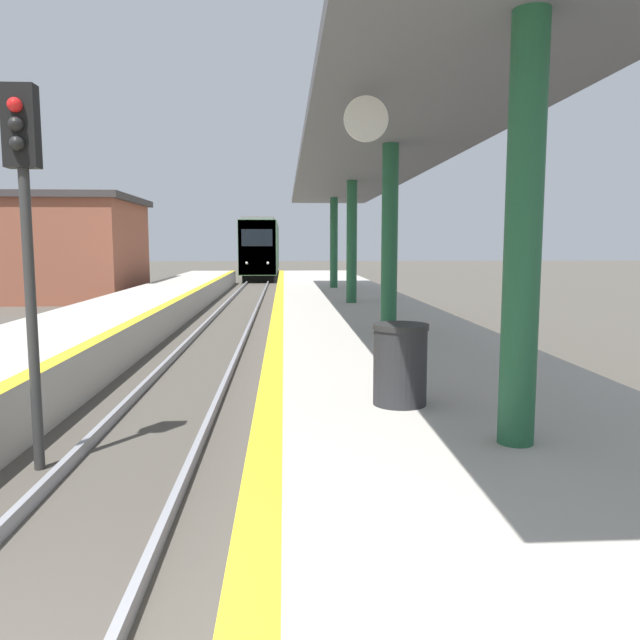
{
  "coord_description": "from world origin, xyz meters",
  "views": [
    {
      "loc": [
        1.83,
        -2.83,
        2.62
      ],
      "look_at": [
        2.74,
        13.1,
        0.69
      ],
      "focal_mm": 35.0,
      "sensor_mm": 36.0,
      "label": 1
    }
  ],
  "objects": [
    {
      "name": "train",
      "position": [
        0.0,
        49.73,
        2.33
      ],
      "size": [
        2.6,
        20.11,
        4.58
      ],
      "color": "black",
      "rests_on": "ground"
    },
    {
      "name": "trash_bin",
      "position": [
        3.08,
        3.81,
        1.33
      ],
      "size": [
        0.61,
        0.61,
        0.89
      ],
      "color": "#262628",
      "rests_on": "platform_right"
    },
    {
      "name": "station_building",
      "position": [
        -10.65,
        27.93,
        2.47
      ],
      "size": [
        10.9,
        7.49,
        4.92
      ],
      "color": "brown",
      "rests_on": "ground"
    },
    {
      "name": "station_canopy",
      "position": [
        3.86,
        12.55,
        4.48
      ],
      "size": [
        3.34,
        27.06,
        3.85
      ],
      "color": "#1E5133",
      "rests_on": "platform_right"
    },
    {
      "name": "signal_near",
      "position": [
        -1.06,
        4.4,
        3.06
      ],
      "size": [
        0.36,
        0.31,
        4.36
      ],
      "color": "#2D2D2D",
      "rests_on": "ground"
    }
  ]
}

